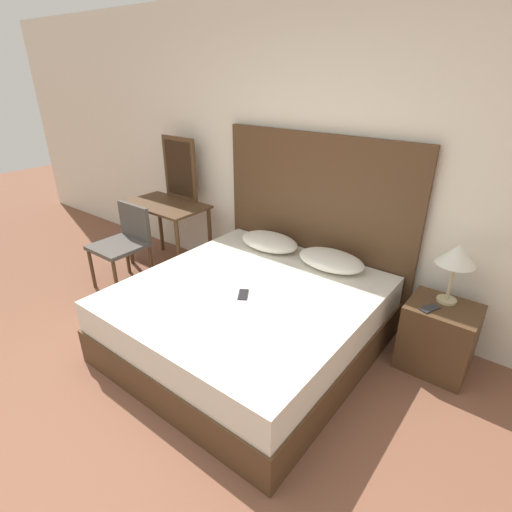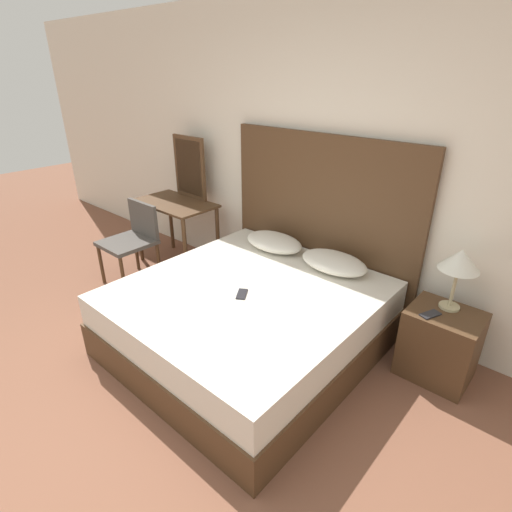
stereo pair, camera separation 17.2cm
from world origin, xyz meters
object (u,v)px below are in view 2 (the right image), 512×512
table_lamp (460,262)px  vanity_desk (176,213)px  nightstand (439,344)px  phone_on_bed (242,294)px  bed (248,318)px  phone_on_nightstand (430,314)px  chair (133,237)px

table_lamp → vanity_desk: bearing=-176.8°
nightstand → phone_on_bed: bearing=-148.4°
bed → vanity_desk: 1.79m
phone_on_bed → nightstand: 1.50m
phone_on_nightstand → vanity_desk: vanity_desk is taller
bed → phone_on_nightstand: bearing=25.7°
bed → nightstand: (1.28, 0.68, 0.00)m
nightstand → table_lamp: (-0.01, 0.08, 0.64)m
vanity_desk → chair: 0.55m
nightstand → vanity_desk: (-2.92, -0.08, 0.35)m
phone_on_nightstand → bed: bearing=-154.3°
vanity_desk → phone_on_nightstand: bearing=-0.4°
phone_on_bed → vanity_desk: bearing=157.5°
phone_on_bed → nightstand: size_ratio=0.30×
nightstand → table_lamp: table_lamp is taller
bed → phone_on_bed: (0.02, -0.09, 0.28)m
nightstand → bed: bearing=-152.0°
chair → phone_on_bed: bearing=-5.2°
chair → bed: bearing=-2.2°
bed → table_lamp: 1.61m
nightstand → phone_on_nightstand: size_ratio=3.28×
phone_on_nightstand → table_lamp: bearing=70.4°
vanity_desk → phone_on_bed: bearing=-22.5°
nightstand → phone_on_nightstand: 0.31m
nightstand → phone_on_nightstand: bearing=-128.2°
phone_on_bed → table_lamp: size_ratio=0.36×
vanity_desk → chair: chair is taller
bed → phone_on_bed: 0.29m
vanity_desk → table_lamp: bearing=3.2°
table_lamp → phone_on_nightstand: (-0.07, -0.18, -0.36)m
table_lamp → chair: 3.06m
table_lamp → bed: bearing=-148.9°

